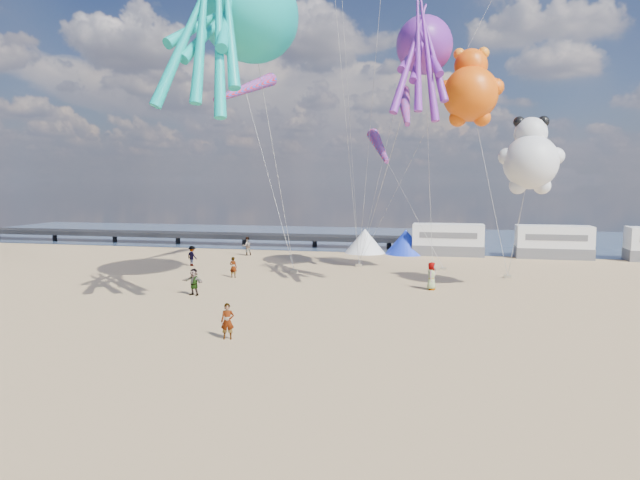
# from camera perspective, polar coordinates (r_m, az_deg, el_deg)

# --- Properties ---
(ground) EXTENTS (120.00, 120.00, 0.00)m
(ground) POSITION_cam_1_polar(r_m,az_deg,el_deg) (18.01, -7.35, -17.46)
(ground) COLOR tan
(ground) RESTS_ON ground
(water) EXTENTS (120.00, 120.00, 0.00)m
(water) POSITION_cam_1_polar(r_m,az_deg,el_deg) (71.12, 7.76, 0.19)
(water) COLOR #334662
(water) RESTS_ON ground
(pier) EXTENTS (60.00, 3.00, 0.50)m
(pier) POSITION_cam_1_polar(r_m,az_deg,el_deg) (68.66, -17.03, 0.59)
(pier) COLOR black
(pier) RESTS_ON ground
(motorhome_0) EXTENTS (6.60, 2.50, 3.00)m
(motorhome_0) POSITION_cam_1_polar(r_m,az_deg,el_deg) (55.82, 12.67, 0.04)
(motorhome_0) COLOR silver
(motorhome_0) RESTS_ON ground
(motorhome_1) EXTENTS (6.60, 2.50, 3.00)m
(motorhome_1) POSITION_cam_1_polar(r_m,az_deg,el_deg) (56.68, 22.32, -0.18)
(motorhome_1) COLOR silver
(motorhome_1) RESTS_ON ground
(tent_white) EXTENTS (4.00, 4.00, 2.40)m
(tent_white) POSITION_cam_1_polar(r_m,az_deg,el_deg) (56.37, 4.51, -0.08)
(tent_white) COLOR white
(tent_white) RESTS_ON ground
(tent_blue) EXTENTS (4.00, 4.00, 2.40)m
(tent_blue) POSITION_cam_1_polar(r_m,az_deg,el_deg) (55.97, 8.57, -0.18)
(tent_blue) COLOR #1933CC
(tent_blue) RESTS_ON ground
(standing_person) EXTENTS (0.67, 0.52, 1.64)m
(standing_person) POSITION_cam_1_polar(r_m,az_deg,el_deg) (26.28, -9.23, -8.03)
(standing_person) COLOR tan
(standing_person) RESTS_ON ground
(beachgoer_0) EXTENTS (0.55, 0.73, 1.82)m
(beachgoer_0) POSITION_cam_1_polar(r_m,az_deg,el_deg) (38.09, 11.09, -3.55)
(beachgoer_0) COLOR #7F6659
(beachgoer_0) RESTS_ON ground
(beachgoer_1) EXTENTS (1.03, 0.98, 1.77)m
(beachgoer_1) POSITION_cam_1_polar(r_m,az_deg,el_deg) (54.93, -7.32, -0.60)
(beachgoer_1) COLOR #7F6659
(beachgoer_1) RESTS_ON ground
(beachgoer_2) EXTENTS (1.02, 0.95, 1.69)m
(beachgoer_2) POSITION_cam_1_polar(r_m,az_deg,el_deg) (48.84, -12.66, -1.57)
(beachgoer_2) COLOR #7F6659
(beachgoer_2) RESTS_ON ground
(beachgoer_4) EXTENTS (1.07, 0.68, 1.69)m
(beachgoer_4) POSITION_cam_1_polar(r_m,az_deg,el_deg) (36.45, -12.50, -4.11)
(beachgoer_4) COLOR #7F6659
(beachgoer_4) RESTS_ON ground
(beachgoer_5) EXTENTS (1.47, 0.59, 1.54)m
(beachgoer_5) POSITION_cam_1_polar(r_m,az_deg,el_deg) (42.54, -8.67, -2.70)
(beachgoer_5) COLOR #7F6659
(beachgoer_5) RESTS_ON ground
(sandbag_a) EXTENTS (0.50, 0.35, 0.22)m
(sandbag_a) POSITION_cam_1_polar(r_m,az_deg,el_deg) (44.40, -2.60, -3.14)
(sandbag_a) COLOR gray
(sandbag_a) RESTS_ON ground
(sandbag_b) EXTENTS (0.50, 0.35, 0.22)m
(sandbag_b) POSITION_cam_1_polar(r_m,az_deg,el_deg) (45.77, 11.21, -2.97)
(sandbag_b) COLOR gray
(sandbag_b) RESTS_ON ground
(sandbag_c) EXTENTS (0.50, 0.35, 0.22)m
(sandbag_c) POSITION_cam_1_polar(r_m,az_deg,el_deg) (44.09, 18.25, -3.50)
(sandbag_c) COLOR gray
(sandbag_c) RESTS_ON ground
(sandbag_d) EXTENTS (0.50, 0.35, 0.22)m
(sandbag_d) POSITION_cam_1_polar(r_m,az_deg,el_deg) (46.59, 12.23, -2.84)
(sandbag_d) COLOR gray
(sandbag_d) RESTS_ON ground
(sandbag_e) EXTENTS (0.50, 0.35, 0.22)m
(sandbag_e) POSITION_cam_1_polar(r_m,az_deg,el_deg) (47.55, 3.91, -2.53)
(sandbag_e) COLOR gray
(sandbag_e) RESTS_ON ground
(kite_octopus_teal) EXTENTS (5.50, 11.18, 12.39)m
(kite_octopus_teal) POSITION_cam_1_polar(r_m,az_deg,el_deg) (37.50, -7.05, 21.56)
(kite_octopus_teal) COLOR #0CA89F
(kite_octopus_purple) EXTENTS (5.16, 9.38, 10.17)m
(kite_octopus_purple) POSITION_cam_1_polar(r_m,az_deg,el_deg) (42.30, 10.39, 18.59)
(kite_octopus_purple) COLOR #722497
(kite_panda) EXTENTS (4.55, 4.34, 5.77)m
(kite_panda) POSITION_cam_1_polar(r_m,az_deg,el_deg) (38.14, 20.33, 7.30)
(kite_panda) COLOR silver
(kite_teddy_orange) EXTENTS (5.65, 5.46, 6.58)m
(kite_teddy_orange) POSITION_cam_1_polar(r_m,az_deg,el_deg) (42.56, 14.81, 13.93)
(kite_teddy_orange) COLOR #EB5508
(windsock_left) EXTENTS (3.61, 7.18, 7.26)m
(windsock_left) POSITION_cam_1_polar(r_m,az_deg,el_deg) (46.82, -7.53, 14.74)
(windsock_left) COLOR red
(windsock_mid) EXTENTS (2.78, 5.70, 5.68)m
(windsock_mid) POSITION_cam_1_polar(r_m,az_deg,el_deg) (45.40, 5.97, 9.22)
(windsock_mid) COLOR red
(windsock_right) EXTENTS (1.62, 5.46, 5.39)m
(windsock_right) POSITION_cam_1_polar(r_m,az_deg,el_deg) (35.79, 8.48, 13.03)
(windsock_right) COLOR red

